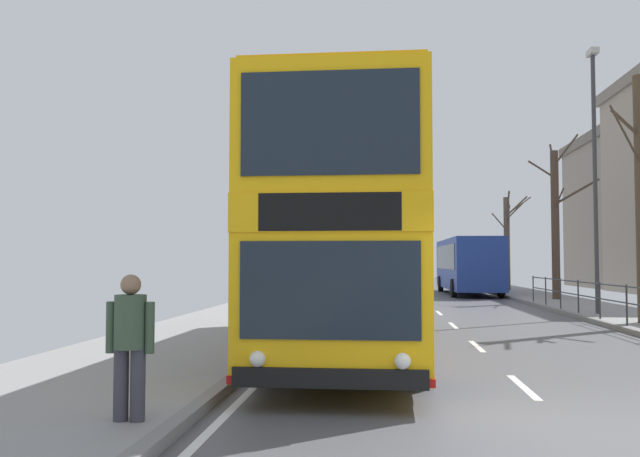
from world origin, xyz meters
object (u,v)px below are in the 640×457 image
Objects in this scene: pedestrian_companion at (130,339)px; bare_tree_far_00 at (556,220)px; street_lamp_far_side at (595,162)px; background_bus_far_lane at (468,264)px; double_decker_bus_main at (354,238)px; bare_tree_far_01 at (507,240)px.

bare_tree_far_00 reaches higher than pedestrian_companion.
street_lamp_far_side reaches higher than bare_tree_far_00.
background_bus_far_lane is 8.27m from bare_tree_far_00.
street_lamp_far_side is at bearing -82.43° from background_bus_far_lane.
background_bus_far_lane is at bearing 76.59° from pedestrian_companion.
pedestrian_companion is at bearing -107.78° from double_decker_bus_main.
double_decker_bus_main is 25.96m from background_bus_far_lane.
background_bus_far_lane is at bearing 77.78° from double_decker_bus_main.
double_decker_bus_main is 12.27m from street_lamp_far_side.
pedestrian_companion is 19.11m from street_lamp_far_side.
street_lamp_far_side is at bearing 58.34° from pedestrian_companion.
double_decker_bus_main is 7.17m from pedestrian_companion.
double_decker_bus_main is 1.97× the size of bare_tree_far_01.
background_bus_far_lane is at bearing 112.65° from bare_tree_far_00.
double_decker_bus_main is at bearing 72.22° from pedestrian_companion.
bare_tree_far_00 is at bearing -67.35° from background_bus_far_lane.
street_lamp_far_side is 18.72m from bare_tree_far_01.
bare_tree_far_00 is 1.31× the size of bare_tree_far_01.
double_decker_bus_main is 28.97m from bare_tree_far_01.
bare_tree_far_01 is at bearing 41.94° from background_bus_far_lane.
background_bus_far_lane is at bearing -138.06° from bare_tree_far_01.
bare_tree_far_01 is (2.69, 2.42, 1.47)m from background_bus_far_lane.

